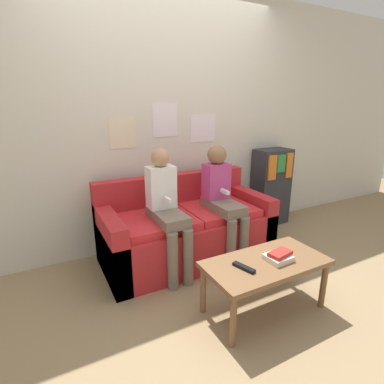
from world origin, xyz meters
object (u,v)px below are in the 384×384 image
bookshelf (271,187)px  coffee_table (266,267)px  person_right (223,197)px  tv_remote (244,267)px  person_left (167,207)px  couch (186,230)px

bookshelf → coffee_table: bearing=-133.1°
person_right → tv_remote: bearing=-114.0°
person_left → tv_remote: size_ratio=6.42×
tv_remote → bookshelf: 1.92m
coffee_table → person_left: (-0.42, 0.81, 0.27)m
coffee_table → couch: bearing=98.3°
coffee_table → person_right: person_right is taller
tv_remote → bookshelf: bookshelf is taller
couch → person_left: size_ratio=1.45×
couch → person_right: bearing=-30.3°
coffee_table → tv_remote: bearing=-177.2°
couch → tv_remote: 1.01m
coffee_table → tv_remote: size_ratio=5.16×
couch → person_right: 0.50m
person_left → bookshelf: bearing=16.5°
person_right → bookshelf: 1.16m
couch → coffee_table: (0.14, -0.99, 0.07)m
person_right → tv_remote: 0.93m
coffee_table → person_left: person_left is taller
couch → bookshelf: bookshelf is taller
coffee_table → person_left: size_ratio=0.80×
person_right → person_left: bearing=-179.7°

